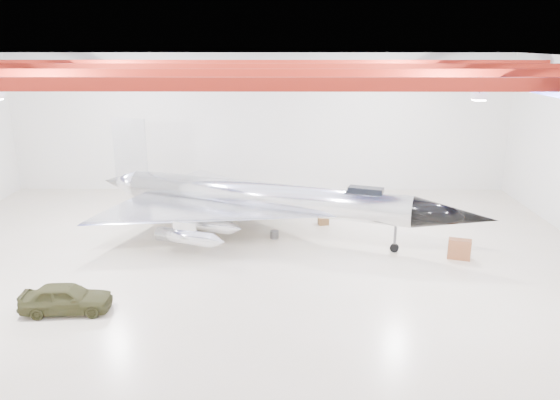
{
  "coord_description": "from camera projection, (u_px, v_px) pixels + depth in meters",
  "views": [
    {
      "loc": [
        2.0,
        -28.75,
        11.9
      ],
      "look_at": [
        1.75,
        2.0,
        2.89
      ],
      "focal_mm": 35.0,
      "sensor_mm": 36.0,
      "label": 1
    }
  ],
  "objects": [
    {
      "name": "crate_small",
      "position": [
        115.0,
        221.0,
        36.94
      ],
      "size": [
        0.51,
        0.46,
        0.3
      ],
      "primitive_type": "cube",
      "rotation": [
        0.0,
        0.0,
        0.32
      ],
      "color": "#59595B",
      "rests_on": "floor"
    },
    {
      "name": "floor",
      "position": [
        249.0,
        259.0,
        30.95
      ],
      "size": [
        40.0,
        40.0,
        0.0
      ],
      "primitive_type": "plane",
      "color": "beige",
      "rests_on": "ground"
    },
    {
      "name": "desk",
      "position": [
        459.0,
        249.0,
        30.8
      ],
      "size": [
        1.38,
        0.99,
        1.14
      ],
      "primitive_type": "cube",
      "rotation": [
        0.0,
        0.0,
        -0.32
      ],
      "color": "brown",
      "rests_on": "floor"
    },
    {
      "name": "jet_aircraft",
      "position": [
        263.0,
        201.0,
        34.01
      ],
      "size": [
        24.71,
        18.7,
        6.99
      ],
      "rotation": [
        0.0,
        0.0,
        -0.34
      ],
      "color": "silver",
      "rests_on": "floor"
    },
    {
      "name": "ceiling",
      "position": [
        246.0,
        59.0,
        27.86
      ],
      "size": [
        40.0,
        40.0,
        0.0
      ],
      "primitive_type": "plane",
      "rotation": [
        3.14,
        0.0,
        0.0
      ],
      "color": "#0A0F38",
      "rests_on": "wall_back"
    },
    {
      "name": "crate_ply",
      "position": [
        216.0,
        229.0,
        35.36
      ],
      "size": [
        0.59,
        0.53,
        0.35
      ],
      "primitive_type": "cube",
      "rotation": [
        0.0,
        0.0,
        0.31
      ],
      "color": "olive",
      "rests_on": "floor"
    },
    {
      "name": "engine_drum",
      "position": [
        274.0,
        235.0,
        34.08
      ],
      "size": [
        0.7,
        0.7,
        0.48
      ],
      "primitive_type": "cylinder",
      "rotation": [
        0.0,
        0.0,
        -0.4
      ],
      "color": "#59595B",
      "rests_on": "floor"
    },
    {
      "name": "toolbox_red",
      "position": [
        212.0,
        205.0,
        40.42
      ],
      "size": [
        0.52,
        0.45,
        0.32
      ],
      "primitive_type": "cube",
      "rotation": [
        0.0,
        0.0,
        0.2
      ],
      "color": "maroon",
      "rests_on": "floor"
    },
    {
      "name": "ceiling_structure",
      "position": [
        246.0,
        72.0,
        28.05
      ],
      "size": [
        39.5,
        29.5,
        1.08
      ],
      "color": "#9D1E11",
      "rests_on": "ceiling"
    },
    {
      "name": "spares_box",
      "position": [
        312.0,
        206.0,
        40.12
      ],
      "size": [
        0.4,
        0.4,
        0.32
      ],
      "primitive_type": "cylinder",
      "rotation": [
        0.0,
        0.0,
        0.12
      ],
      "color": "#59595B",
      "rests_on": "floor"
    },
    {
      "name": "jeep",
      "position": [
        66.0,
        298.0,
        24.7
      ],
      "size": [
        4.14,
        1.92,
        1.38
      ],
      "primitive_type": "imported",
      "rotation": [
        0.0,
        0.0,
        1.64
      ],
      "color": "#38381C",
      "rests_on": "floor"
    },
    {
      "name": "parts_bin",
      "position": [
        323.0,
        221.0,
        36.61
      ],
      "size": [
        0.76,
        0.65,
        0.48
      ],
      "primitive_type": "cube",
      "rotation": [
        0.0,
        0.0,
        0.17
      ],
      "color": "olive",
      "rests_on": "floor"
    },
    {
      "name": "wall_back",
      "position": [
        260.0,
        123.0,
        43.8
      ],
      "size": [
        40.0,
        0.0,
        40.0
      ],
      "primitive_type": "plane",
      "rotation": [
        1.57,
        0.0,
        0.0
      ],
      "color": "silver",
      "rests_on": "floor"
    }
  ]
}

